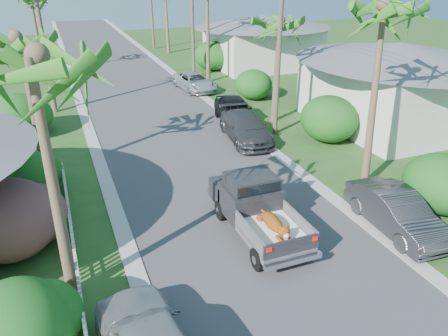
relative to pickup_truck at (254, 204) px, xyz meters
name	(u,v)px	position (x,y,z in m)	size (l,w,h in m)	color
ground	(311,310)	(-0.25, -4.43, -1.01)	(120.00, 120.00, 0.00)	#2A4C1C
road	(137,92)	(-0.25, 20.57, -1.00)	(8.00, 100.00, 0.02)	#38383A
curb_left	(78,97)	(-4.55, 20.57, -0.98)	(0.60, 100.00, 0.06)	#A5A39E
curb_right	(190,86)	(4.05, 20.57, -0.98)	(0.60, 100.00, 0.06)	#A5A39E
pickup_truck	(254,204)	(0.00, 0.00, 0.00)	(1.98, 5.12, 2.06)	black
parked_car_rn	(396,212)	(4.75, -1.96, -0.28)	(1.56, 4.46, 1.47)	#282B2D
parked_car_rm	(246,128)	(3.38, 8.30, -0.29)	(2.02, 4.97, 1.44)	#303336
parked_car_rf	(235,110)	(3.94, 11.18, -0.23)	(1.85, 4.60, 1.57)	black
parked_car_rd	(195,82)	(4.06, 19.35, -0.37)	(2.14, 4.64, 1.29)	silver
palm_l_a	(29,58)	(-6.45, -1.43, 5.92)	(4.40, 4.40, 8.20)	brown
palm_l_b	(19,38)	(-7.05, 7.57, 5.14)	(4.40, 4.40, 7.40)	brown
palm_r_a	(388,6)	(6.05, 1.57, 6.41)	(4.40, 4.40, 8.70)	brown
palm_r_b	(279,21)	(6.35, 10.57, 4.94)	(4.40, 4.40, 7.20)	brown
shrub_l_a	(16,330)	(-7.75, -3.43, 0.09)	(2.60, 2.86, 2.20)	#1B4A15
shrub_l_b	(10,219)	(-8.05, 1.57, 0.29)	(3.00, 3.30, 2.60)	#AE184C
shrub_l_c	(27,176)	(-7.65, 5.57, -0.01)	(2.40, 2.64, 2.00)	#1B4A15
shrub_l_d	(17,116)	(-8.25, 13.57, 0.19)	(3.20, 3.52, 2.40)	#1B4A15
shrub_r_a	(442,184)	(7.35, -1.43, 0.14)	(2.80, 3.08, 2.30)	#1B4A15
shrub_r_b	(329,119)	(7.55, 6.57, 0.24)	(3.00, 3.30, 2.50)	#1B4A15
shrub_r_c	(254,84)	(7.25, 15.57, 0.04)	(2.60, 2.86, 2.10)	#1B4A15
shrub_r_d	(212,56)	(7.75, 25.57, 0.29)	(3.20, 3.52, 2.60)	#1B4A15
picket_fence	(72,237)	(-6.25, 1.07, -0.51)	(0.10, 11.00, 1.00)	white
house_right_near	(396,88)	(12.75, 7.57, 1.21)	(8.00, 9.00, 4.80)	silver
house_right_far	(262,43)	(12.75, 25.57, 1.11)	(9.00, 8.00, 4.60)	silver
utility_pole_b	(279,52)	(5.35, 8.57, 3.59)	(1.60, 0.26, 9.00)	brown
utility_pole_c	(193,21)	(5.35, 23.57, 3.59)	(1.60, 0.26, 9.00)	brown
utility_pole_d	(151,6)	(5.35, 38.57, 3.59)	(1.60, 0.26, 9.00)	brown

